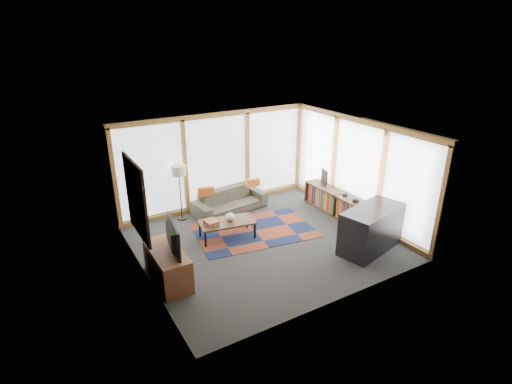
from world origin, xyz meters
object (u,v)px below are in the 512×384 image
sofa (230,201)px  bookshelf (340,205)px  television (169,237)px  tv_console (168,266)px  floor_lamp (180,193)px  coffee_table (227,230)px  bar_counter (371,229)px

sofa → bookshelf: 2.91m
television → tv_console: bearing=60.0°
floor_lamp → television: size_ratio=1.45×
floor_lamp → coffee_table: size_ratio=1.16×
bookshelf → bar_counter: bearing=-109.5°
coffee_table → bookshelf: (3.08, -0.41, 0.10)m
coffee_table → tv_console: size_ratio=0.94×
sofa → bar_counter: bearing=-69.9°
bookshelf → sofa: bearing=143.7°
floor_lamp → bookshelf: (3.64, -1.92, -0.42)m
floor_lamp → coffee_table: bearing=-69.9°
sofa → bar_counter: size_ratio=1.30×
coffee_table → floor_lamp: bearing=110.1°
sofa → floor_lamp: size_ratio=1.39×
bookshelf → tv_console: bearing=-173.4°
television → floor_lamp: bearing=-15.0°
bar_counter → bookshelf: bearing=57.0°
tv_console → bar_counter: size_ratio=0.86×
sofa → television: size_ratio=2.01×
coffee_table → bar_counter: bearing=-39.7°
bookshelf → tv_console: 4.88m
coffee_table → bookshelf: size_ratio=0.51×
coffee_table → bookshelf: 3.11m
tv_console → television: television is taller
sofa → bookshelf: size_ratio=0.82×
floor_lamp → bar_counter: 4.70m
sofa → bookshelf: (2.34, -1.72, 0.01)m
sofa → tv_console: bearing=-145.0°
floor_lamp → bar_counter: (3.05, -3.57, -0.24)m
coffee_table → bar_counter: bar_counter is taller
sofa → bookshelf: bearing=-43.7°
sofa → coffee_table: sofa is taller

